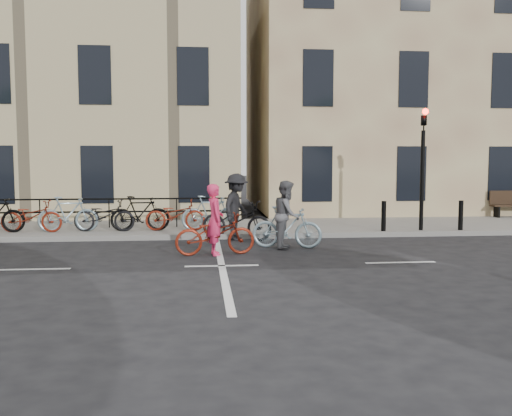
{
  "coord_description": "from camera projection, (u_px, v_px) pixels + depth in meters",
  "views": [
    {
      "loc": [
        -0.45,
        -12.21,
        2.36
      ],
      "look_at": [
        0.92,
        1.77,
        1.1
      ],
      "focal_mm": 40.0,
      "sensor_mm": 36.0,
      "label": 1
    }
  ],
  "objects": [
    {
      "name": "ground",
      "position": [
        222.0,
        266.0,
        12.36
      ],
      "size": [
        120.0,
        120.0,
        0.0
      ],
      "primitive_type": "plane",
      "color": "black",
      "rests_on": "ground"
    },
    {
      "name": "sidewalk",
      "position": [
        87.0,
        230.0,
        17.91
      ],
      "size": [
        46.0,
        4.0,
        0.15
      ],
      "primitive_type": "cube",
      "color": "slate",
      "rests_on": "ground"
    },
    {
      "name": "building_east",
      "position": [
        410.0,
        72.0,
        25.57
      ],
      "size": [
        14.0,
        10.0,
        12.0
      ],
      "primitive_type": "cube",
      "color": "#A18461",
      "rests_on": "sidewalk"
    },
    {
      "name": "traffic_light",
      "position": [
        423.0,
        154.0,
        17.05
      ],
      "size": [
        0.18,
        0.3,
        3.9
      ],
      "color": "black",
      "rests_on": "sidewalk"
    },
    {
      "name": "bollard_east",
      "position": [
        384.0,
        216.0,
        17.01
      ],
      "size": [
        0.14,
        0.14,
        0.9
      ],
      "primitive_type": "cylinder",
      "color": "black",
      "rests_on": "sidewalk"
    },
    {
      "name": "bollard_west",
      "position": [
        461.0,
        215.0,
        17.24
      ],
      "size": [
        0.14,
        0.14,
        0.9
      ],
      "primitive_type": "cylinder",
      "color": "black",
      "rests_on": "sidewalk"
    },
    {
      "name": "bench",
      "position": [
        511.0,
        203.0,
        21.04
      ],
      "size": [
        1.6,
        0.41,
        0.97
      ],
      "color": "black",
      "rests_on": "sidewalk"
    },
    {
      "name": "parked_bikes",
      "position": [
        85.0,
        215.0,
        16.92
      ],
      "size": [
        9.35,
        1.23,
        1.05
      ],
      "color": "black",
      "rests_on": "sidewalk"
    },
    {
      "name": "cyclist_pink",
      "position": [
        215.0,
        230.0,
        13.73
      ],
      "size": [
        2.0,
        0.93,
        1.72
      ],
      "rotation": [
        0.0,
        0.0,
        1.71
      ],
      "color": "maroon",
      "rests_on": "ground"
    },
    {
      "name": "cyclist_grey",
      "position": [
        287.0,
        221.0,
        14.73
      ],
      "size": [
        1.89,
        1.0,
        1.76
      ],
      "rotation": [
        0.0,
        0.0,
        1.31
      ],
      "color": "#7C97A3",
      "rests_on": "ground"
    },
    {
      "name": "cyclist_dark",
      "position": [
        236.0,
        214.0,
        16.22
      ],
      "size": [
        2.23,
        1.64,
        1.89
      ],
      "rotation": [
        0.0,
        0.0,
        1.09
      ],
      "color": "black",
      "rests_on": "ground"
    }
  ]
}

